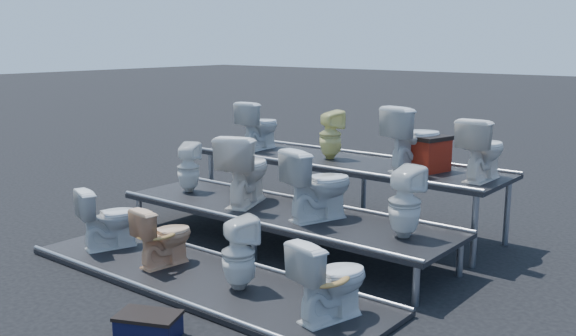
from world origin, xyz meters
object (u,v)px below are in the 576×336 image
Objects in this scene: red_crate at (423,154)px; toilet_6 at (318,184)px; toilet_8 at (259,125)px; toilet_9 at (330,135)px; toilet_11 at (483,149)px; toilet_0 at (110,218)px; step_stool at (149,327)px; toilet_5 at (245,169)px; toilet_7 at (405,202)px; toilet_2 at (239,253)px; toilet_3 at (331,279)px; toilet_1 at (164,236)px; toilet_10 at (414,138)px; toilet_4 at (188,167)px.

toilet_6 is at bearing -96.47° from red_crate.
toilet_8 is 1.07× the size of toilet_9.
toilet_11 reaches higher than toilet_8.
toilet_0 is 1.44× the size of step_stool.
toilet_6 reaches higher than step_stool.
toilet_5 reaches higher than toilet_7.
toilet_3 reaches higher than toilet_2.
toilet_1 is at bearing 108.20° from toilet_8.
toilet_11 is (0.25, 1.30, 0.39)m from toilet_7.
toilet_10 is at bearing -156.80° from toilet_9.
red_crate is (-0.52, 1.40, 0.23)m from toilet_7.
red_crate is at bearing -114.04° from toilet_0.
step_stool is (-1.01, -2.43, -0.73)m from toilet_7.
toilet_5 is 1.08m from toilet_6.
red_crate is at bearing -78.06° from toilet_2.
toilet_11 is (1.30, 1.30, 0.35)m from toilet_6.
toilet_8 is (-1.99, 1.30, 0.35)m from toilet_6.
toilet_9 is 2.06m from toilet_11.
toilet_2 is 2.49m from toilet_4.
toilet_3 is at bearing 148.37° from toilet_9.
toilet_6 is 1.52× the size of red_crate.
toilet_4 reaches higher than toilet_1.
toilet_1 is 1.31× the size of step_stool.
step_stool is at bearing 114.71° from toilet_2.
toilet_7 reaches higher than toilet_1.
toilet_8 reaches higher than toilet_6.
toilet_10 is at bearing 1.34° from toilet_11.
toilet_2 is at bearing 96.67° from toilet_10.
toilet_0 is 1.65m from toilet_5.
step_stool is at bearing 117.17° from toilet_8.
toilet_3 is at bearing 149.09° from toilet_6.
toilet_10 is at bearing 59.43° from step_stool.
toilet_6 reaches higher than toilet_1.
toilet_5 reaches higher than toilet_2.
toilet_6 is 1.02× the size of toilet_10.
toilet_7 is 1.49m from toilet_10.
toilet_4 is 0.91× the size of toilet_11.
toilet_5 reaches higher than toilet_4.
toilet_7 is at bearing -137.93° from toilet_0.
toilet_7 reaches higher than toilet_0.
red_crate reaches higher than toilet_1.
toilet_5 is at bearing 90.70° from step_stool.
red_crate reaches higher than toilet_3.
toilet_0 is 2.42m from toilet_6.
toilet_0 is at bearing 34.97° from toilet_5.
toilet_3 is at bearing 119.72° from toilet_10.
toilet_4 is 0.89× the size of toilet_7.
toilet_10 is 1.60× the size of step_stool.
toilet_9 is at bearing -50.69° from toilet_2.
toilet_3 is at bearing -172.75° from toilet_1.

